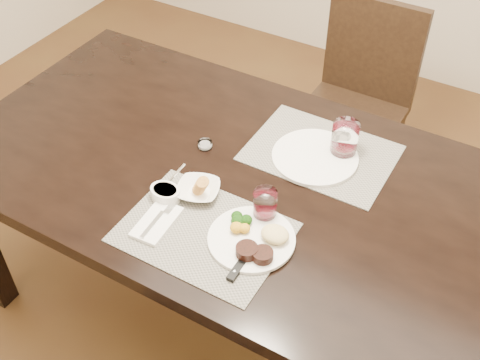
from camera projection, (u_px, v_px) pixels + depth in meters
The scene contains 14 objects.
ground_plane at pixel (252, 318), 2.37m from camera, with size 4.50×4.50×0.00m, color #422515.
dining_table at pixel (255, 198), 1.92m from camera, with size 2.00×1.00×0.75m.
chair_far at pixel (359, 94), 2.62m from camera, with size 0.42×0.42×0.90m.
placemat_near at pixel (204, 232), 1.70m from camera, with size 0.46×0.34×0.00m, color slate.
placemat_far at pixel (321, 153), 1.95m from camera, with size 0.46×0.34×0.00m, color slate.
dinner_plate at pixel (255, 239), 1.66m from camera, with size 0.25×0.25×0.04m.
napkin_fork at pixel (157, 222), 1.72m from camera, with size 0.10×0.16×0.02m.
steak_knife at pixel (245, 259), 1.62m from camera, with size 0.02×0.25×0.01m.
cracker_bowl at pixel (198, 190), 1.80m from camera, with size 0.16×0.16×0.06m.
sauce_ramekin at pixel (165, 193), 1.78m from camera, with size 0.09×0.14×0.07m.
wine_glass_near at pixel (265, 206), 1.71m from camera, with size 0.07×0.07×0.09m.
far_plate at pixel (315, 157), 1.92m from camera, with size 0.28×0.28×0.01m, color white.
wine_glass_far at pixel (344, 141), 1.91m from camera, with size 0.09×0.09×0.12m.
salt_cellar at pixel (205, 145), 1.97m from camera, with size 0.05×0.05×0.02m.
Camera 1 is at (0.64, -1.20, 2.02)m, focal length 45.00 mm.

